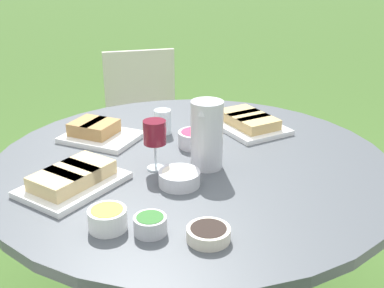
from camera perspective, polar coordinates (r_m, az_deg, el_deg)
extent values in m
cylinder|color=#4C4C51|center=(1.94, 0.00, -12.43)|extent=(0.11, 0.11, 0.72)
cylinder|color=#4C5156|center=(1.75, 0.00, -2.34)|extent=(1.44, 1.44, 0.03)
cube|color=beige|center=(2.93, -5.49, 1.82)|extent=(0.60, 0.60, 0.04)
cube|color=beige|center=(3.04, -6.21, 7.10)|extent=(0.28, 0.37, 0.42)
cylinder|color=beige|center=(2.84, -8.64, -4.25)|extent=(0.03, 0.03, 0.43)
cylinder|color=beige|center=(2.89, -0.93, -3.46)|extent=(0.03, 0.03, 0.43)
cylinder|color=beige|center=(3.17, -9.32, -1.29)|extent=(0.03, 0.03, 0.43)
cylinder|color=beige|center=(3.22, -2.40, -0.63)|extent=(0.03, 0.03, 0.43)
cylinder|color=silver|center=(1.64, 1.77, 1.09)|extent=(0.11, 0.11, 0.24)
cone|color=silver|center=(1.56, 1.17, 3.89)|extent=(0.03, 0.03, 0.03)
cylinder|color=silver|center=(1.67, -4.31, -2.85)|extent=(0.06, 0.06, 0.01)
cylinder|color=silver|center=(1.65, -4.36, -1.36)|extent=(0.01, 0.01, 0.09)
cylinder|color=maroon|center=(1.62, -4.45, 1.39)|extent=(0.08, 0.08, 0.08)
cube|color=white|center=(1.59, -13.88, -4.69)|extent=(0.36, 0.29, 0.02)
cube|color=#E0C184|center=(1.53, -15.96, -4.58)|extent=(0.14, 0.17, 0.05)
cube|color=#E0C184|center=(1.57, -13.99, -3.62)|extent=(0.14, 0.17, 0.05)
cube|color=#E0C184|center=(1.62, -12.13, -2.70)|extent=(0.14, 0.17, 0.05)
cube|color=white|center=(2.04, 6.65, 2.12)|extent=(0.38, 0.39, 0.02)
cube|color=tan|center=(2.09, 5.54, 3.51)|extent=(0.19, 0.18, 0.04)
cube|color=tan|center=(2.03, 6.69, 2.93)|extent=(0.19, 0.18, 0.04)
cube|color=tan|center=(1.98, 7.90, 2.31)|extent=(0.19, 0.18, 0.04)
cube|color=white|center=(1.95, -10.68, 0.82)|extent=(0.23, 0.29, 0.02)
cube|color=#B2844C|center=(1.97, -12.31, 2.05)|extent=(0.14, 0.10, 0.05)
cube|color=#B2844C|center=(1.93, -10.75, 1.79)|extent=(0.14, 0.10, 0.05)
cylinder|color=white|center=(1.35, -9.97, -8.76)|extent=(0.11, 0.11, 0.06)
cylinder|color=#E0C147|center=(1.34, -10.02, -8.12)|extent=(0.09, 0.09, 0.03)
cylinder|color=silver|center=(1.31, -4.97, -9.54)|extent=(0.09, 0.09, 0.05)
cylinder|color=#387533|center=(1.31, -4.99, -9.00)|extent=(0.07, 0.07, 0.02)
cylinder|color=beige|center=(1.29, 1.96, -10.61)|extent=(0.12, 0.12, 0.04)
cylinder|color=#2D231E|center=(1.28, 1.97, -10.22)|extent=(0.10, 0.10, 0.02)
cylinder|color=silver|center=(1.84, 0.32, 0.60)|extent=(0.13, 0.13, 0.06)
cylinder|color=#D6385B|center=(1.84, 0.32, 1.11)|extent=(0.10, 0.10, 0.03)
cylinder|color=silver|center=(1.55, -1.51, -4.08)|extent=(0.13, 0.13, 0.05)
cylinder|color=silver|center=(1.55, -1.51, -3.61)|extent=(0.11, 0.11, 0.02)
cylinder|color=silver|center=(1.97, -3.49, 2.66)|extent=(0.07, 0.07, 0.10)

